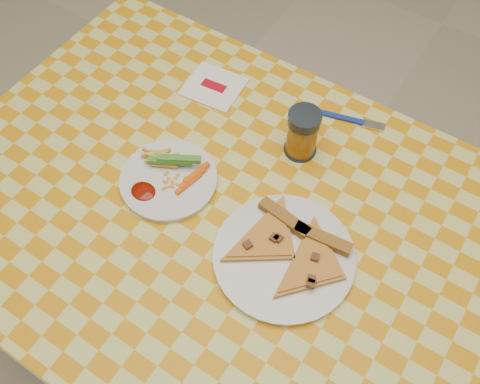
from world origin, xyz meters
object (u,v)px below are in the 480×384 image
object	(u,v)px
plate_left	(169,180)
plate_right	(284,257)
table	(234,235)
drink_glass	(302,133)

from	to	relation	value
plate_left	plate_right	size ratio (longest dim) A/B	0.75
table	plate_left	size ratio (longest dim) A/B	6.39
table	plate_left	distance (m)	0.18
table	plate_right	size ratio (longest dim) A/B	4.78
plate_left	drink_glass	distance (m)	0.30
plate_left	drink_glass	size ratio (longest dim) A/B	1.73
plate_right	drink_glass	world-z (taller)	drink_glass
table	plate_right	xyz separation A→B (m)	(0.13, -0.02, 0.08)
plate_left	plate_right	world-z (taller)	same
table	plate_left	bearing A→B (deg)	-179.59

